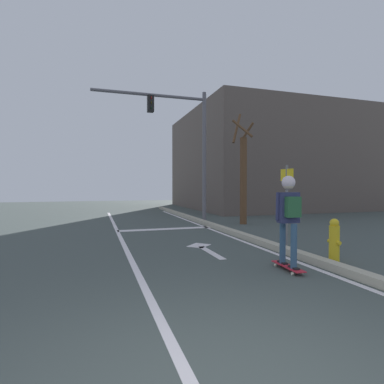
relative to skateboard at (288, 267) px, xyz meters
name	(u,v)px	position (x,y,z in m)	size (l,w,h in m)	color
lane_line_center	(125,247)	(-2.60, 3.01, -0.06)	(0.12, 20.00, 0.01)	silver
lane_line_curbside	(240,240)	(0.54, 3.01, -0.06)	(0.12, 20.00, 0.01)	silver
stop_bar	(166,229)	(-0.96, 5.77, -0.06)	(3.29, 0.40, 0.01)	silver
lane_arrow_stem	(211,252)	(-0.79, 1.78, -0.06)	(0.16, 1.40, 0.01)	silver
lane_arrow_head	(199,245)	(-0.79, 2.63, -0.06)	(0.56, 0.44, 0.01)	silver
curb_strip	(248,237)	(0.79, 3.01, 0.00)	(0.24, 24.00, 0.14)	#A7A28D
skateboard	(288,267)	(0.00, 0.00, 0.00)	(0.25, 0.86, 0.08)	red
skater	(289,209)	(0.00, -0.02, 1.03)	(0.45, 0.61, 1.62)	#315170
traffic_signal_mast	(181,132)	(0.04, 7.27, 3.61)	(4.56, 0.34, 5.38)	#5F5D64
street_sign_post	(287,193)	(1.31, 1.92, 1.28)	(0.08, 0.44, 2.04)	slate
fire_hydrant	(334,240)	(1.24, 0.24, 0.36)	(0.20, 0.30, 0.87)	gold
roadside_tree	(243,176)	(2.29, 6.23, 1.85)	(0.99, 0.99, 4.44)	brown
building_block	(277,162)	(9.11, 14.30, 3.15)	(12.84, 10.43, 6.43)	#5D514A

